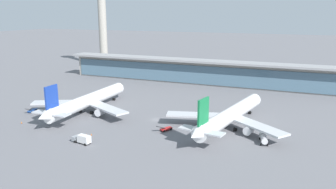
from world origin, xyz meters
name	(u,v)px	position (x,y,z in m)	size (l,w,h in m)	color
ground_plane	(156,120)	(0.00, 0.00, 0.00)	(1200.00, 1200.00, 0.00)	slate
airliner_left_stand	(87,101)	(-32.45, -2.08, 5.30)	(48.64, 63.08, 16.84)	white
airliner_centre_stand	(230,115)	(30.89, 0.77, 5.30)	(47.78, 62.91, 16.84)	white
service_truck_near_nose_blue	(32,110)	(-55.97, -11.21, 0.81)	(2.49, 6.92, 2.70)	#234C9E
service_truck_under_wing_grey	(82,139)	(-12.29, -33.59, 1.69)	(7.58, 3.46, 3.10)	gray
service_truck_mid_apron_red	(166,129)	(9.13, -11.04, 0.81)	(4.50, 6.60, 2.70)	#B21E1E
service_truck_by_tail_white	(264,138)	(44.99, -9.35, 1.71)	(4.01, 8.88, 2.95)	silver
service_truck_on_taxiway_white	(204,129)	(22.60, -5.55, 0.87)	(2.96, 3.33, 2.05)	silver
terminal_building	(207,72)	(0.00, 76.65, 7.87)	(188.76, 12.80, 15.20)	#9E998E
control_tower	(102,15)	(-97.58, 112.78, 41.22)	(12.00, 12.00, 75.72)	#9E998E
safety_cone_alpha	(87,135)	(-15.61, -26.62, 0.32)	(0.62, 0.62, 0.70)	orange
safety_cone_bravo	(22,123)	(-48.11, -25.16, 0.32)	(0.62, 0.62, 0.70)	orange
safety_cone_charlie	(91,135)	(-14.07, -25.91, 0.32)	(0.62, 0.62, 0.70)	orange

